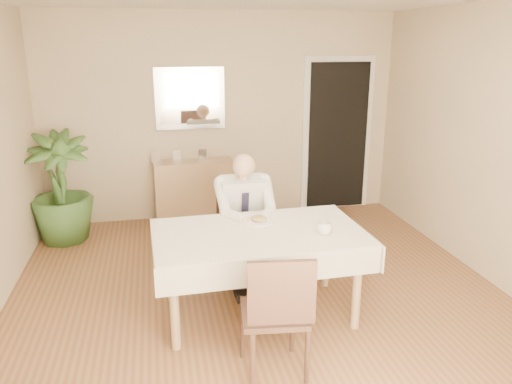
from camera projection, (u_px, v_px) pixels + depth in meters
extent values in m
plane|color=brown|center=(264.00, 306.00, 4.39)|extent=(5.00, 5.00, 0.00)
cube|color=#CAB392|center=(222.00, 117.00, 6.35)|extent=(4.50, 0.02, 2.60)
cube|color=#CAB392|center=(427.00, 337.00, 1.67)|extent=(4.50, 0.02, 2.60)
cube|color=#CAB392|center=(511.00, 151.00, 4.44)|extent=(0.02, 5.00, 2.60)
cube|color=white|center=(428.00, 294.00, 1.64)|extent=(1.34, 0.02, 1.44)
cube|color=white|center=(425.00, 291.00, 1.66)|extent=(1.18, 0.02, 1.28)
cube|color=white|center=(337.00, 136.00, 6.72)|extent=(0.96, 0.03, 2.10)
cube|color=black|center=(338.00, 137.00, 6.69)|extent=(0.80, 0.05, 1.95)
cube|color=silver|center=(190.00, 98.00, 6.18)|extent=(0.86, 0.03, 0.76)
cube|color=white|center=(190.00, 99.00, 6.16)|extent=(0.74, 0.02, 0.64)
cube|color=#9A7F54|center=(259.00, 235.00, 4.07)|extent=(1.63, 0.95, 0.04)
cube|color=beige|center=(259.00, 232.00, 4.06)|extent=(1.73, 1.05, 0.01)
cube|color=beige|center=(273.00, 271.00, 3.63)|extent=(1.70, 0.07, 0.22)
cube|color=beige|center=(248.00, 223.00, 4.56)|extent=(1.70, 0.07, 0.22)
cube|color=beige|center=(154.00, 253.00, 3.93)|extent=(0.05, 1.00, 0.22)
cube|color=beige|center=(356.00, 236.00, 4.26)|extent=(0.05, 1.00, 0.22)
cylinder|color=#9A7F54|center=(174.00, 307.00, 3.69)|extent=(0.07, 0.07, 0.70)
cylinder|color=#9A7F54|center=(357.00, 289.00, 3.97)|extent=(0.07, 0.07, 0.70)
cylinder|color=#9A7F54|center=(170.00, 265.00, 4.39)|extent=(0.07, 0.07, 0.70)
cylinder|color=#9A7F54|center=(326.00, 252.00, 4.66)|extent=(0.07, 0.07, 0.70)
cube|color=#3F271B|center=(242.00, 230.00, 4.90)|extent=(0.45, 0.45, 0.04)
cube|color=#3F271B|center=(238.00, 198.00, 5.01)|extent=(0.45, 0.05, 0.45)
cylinder|color=#3F271B|center=(226.00, 262.00, 4.75)|extent=(0.04, 0.04, 0.44)
cylinder|color=#3F271B|center=(265.00, 259.00, 4.82)|extent=(0.04, 0.04, 0.44)
cylinder|color=#3F271B|center=(221.00, 246.00, 5.11)|extent=(0.04, 0.04, 0.44)
cylinder|color=#3F271B|center=(257.00, 243.00, 5.18)|extent=(0.04, 0.04, 0.44)
cube|color=#3F271B|center=(274.00, 313.00, 3.42)|extent=(0.49, 0.49, 0.04)
cube|color=#3F271B|center=(282.00, 293.00, 3.16)|extent=(0.44, 0.09, 0.44)
cylinder|color=#3F271B|center=(252.00, 362.00, 3.28)|extent=(0.04, 0.04, 0.43)
cylinder|color=#3F271B|center=(307.00, 355.00, 3.35)|extent=(0.04, 0.04, 0.43)
cylinder|color=#3F271B|center=(242.00, 331.00, 3.63)|extent=(0.04, 0.04, 0.43)
cylinder|color=#3F271B|center=(292.00, 325.00, 3.71)|extent=(0.04, 0.04, 0.43)
cube|color=white|center=(243.00, 203.00, 4.77)|extent=(0.42, 0.31, 0.55)
cube|color=black|center=(245.00, 210.00, 4.67)|extent=(0.07, 0.08, 0.36)
cylinder|color=tan|center=(243.00, 176.00, 4.65)|extent=(0.09, 0.09, 0.08)
sphere|color=tan|center=(244.00, 165.00, 4.59)|extent=(0.21, 0.21, 0.21)
cube|color=black|center=(236.00, 234.00, 4.64)|extent=(0.13, 0.42, 0.13)
cube|color=black|center=(257.00, 233.00, 4.67)|extent=(0.13, 0.42, 0.13)
cube|color=black|center=(240.00, 271.00, 4.55)|extent=(0.11, 0.12, 0.45)
cube|color=black|center=(261.00, 269.00, 4.59)|extent=(0.11, 0.12, 0.45)
cube|color=black|center=(241.00, 293.00, 4.55)|extent=(0.11, 0.26, 0.07)
cube|color=black|center=(262.00, 291.00, 4.59)|extent=(0.11, 0.26, 0.07)
cylinder|color=white|center=(259.00, 221.00, 4.27)|extent=(0.26, 0.26, 0.02)
ellipsoid|color=olive|center=(259.00, 219.00, 4.26)|extent=(0.14, 0.14, 0.06)
cylinder|color=silver|center=(265.00, 221.00, 4.22)|extent=(0.01, 0.13, 0.01)
cylinder|color=silver|center=(256.00, 222.00, 4.20)|extent=(0.01, 0.13, 0.01)
imported|color=white|center=(324.00, 228.00, 4.00)|extent=(0.16, 0.16, 0.10)
cube|color=#9A7F54|center=(194.00, 191.00, 6.37)|extent=(1.00, 0.37, 0.79)
cube|color=silver|center=(155.00, 157.00, 6.17)|extent=(0.10, 0.02, 0.14)
cube|color=silver|center=(177.00, 155.00, 6.26)|extent=(0.10, 0.02, 0.14)
cube|color=silver|center=(203.00, 154.00, 6.30)|extent=(0.10, 0.02, 0.14)
imported|color=#315321|center=(60.00, 188.00, 5.67)|extent=(0.83, 0.83, 1.27)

